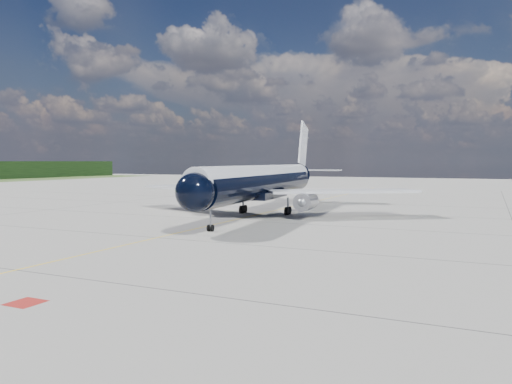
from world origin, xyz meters
TOP-DOWN VIEW (x-y plane):
  - ground at (0.00, 30.00)m, footprint 320.00×320.00m
  - taxiway_centerline at (0.00, 25.00)m, footprint 0.16×160.00m
  - red_marking at (6.80, -10.00)m, footprint 1.60×1.60m
  - main_airliner at (0.55, 32.95)m, footprint 39.16×47.91m

SIDE VIEW (x-z plane):
  - ground at x=0.00m, z-range 0.00..0.00m
  - taxiway_centerline at x=0.00m, z-range 0.00..0.01m
  - red_marking at x=6.80m, z-range 0.00..0.01m
  - main_airliner at x=0.55m, z-range -2.63..11.21m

